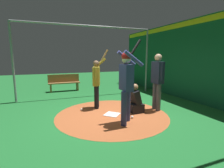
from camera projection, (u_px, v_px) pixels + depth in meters
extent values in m
plane|color=#1E6B2D|center=(112.00, 115.00, 5.19)|extent=(27.57, 27.57, 0.00)
cylinder|color=#AD562D|center=(112.00, 115.00, 5.19)|extent=(3.38, 3.38, 0.01)
cube|color=white|center=(112.00, 114.00, 5.18)|extent=(0.59, 0.59, 0.01)
cylinder|color=navy|center=(124.00, 109.00, 4.30)|extent=(0.15, 0.15, 0.89)
cylinder|color=navy|center=(128.00, 105.00, 4.63)|extent=(0.15, 0.15, 0.89)
cube|color=navy|center=(126.00, 77.00, 4.34)|extent=(0.22, 0.44, 0.67)
cylinder|color=navy|center=(134.00, 59.00, 4.12)|extent=(0.54, 0.09, 0.41)
cylinder|color=navy|center=(127.00, 58.00, 4.48)|extent=(0.54, 0.09, 0.41)
sphere|color=beige|center=(126.00, 59.00, 4.27)|extent=(0.23, 0.23, 0.23)
sphere|color=#A51414|center=(127.00, 57.00, 4.26)|extent=(0.26, 0.26, 0.26)
cylinder|color=black|center=(132.00, 53.00, 4.44)|extent=(0.54, 0.06, 0.73)
cube|color=black|center=(136.00, 108.00, 5.41)|extent=(0.40, 0.40, 0.28)
cube|color=black|center=(135.00, 97.00, 5.34)|extent=(0.30, 0.40, 0.46)
sphere|color=#9E704C|center=(135.00, 87.00, 5.28)|extent=(0.21, 0.21, 0.21)
cube|color=gray|center=(132.00, 87.00, 5.25)|extent=(0.03, 0.19, 0.19)
ellipsoid|color=brown|center=(128.00, 102.00, 5.20)|extent=(0.12, 0.28, 0.22)
cylinder|color=#4C4C51|center=(158.00, 97.00, 5.50)|extent=(0.15, 0.15, 0.89)
cylinder|color=#4C4C51|center=(155.00, 96.00, 5.69)|extent=(0.15, 0.15, 0.89)
cube|color=#1E2338|center=(158.00, 73.00, 5.47)|extent=(0.22, 0.42, 0.71)
cylinder|color=#1E2338|center=(162.00, 71.00, 5.27)|extent=(0.09, 0.09, 0.59)
cylinder|color=#1E2338|center=(154.00, 70.00, 5.64)|extent=(0.09, 0.09, 0.59)
sphere|color=tan|center=(158.00, 58.00, 5.39)|extent=(0.23, 0.23, 0.23)
cylinder|color=black|center=(96.00, 97.00, 5.72)|extent=(0.15, 0.15, 0.79)
cylinder|color=black|center=(97.00, 96.00, 5.92)|extent=(0.15, 0.15, 0.79)
cube|color=#A18927|center=(96.00, 76.00, 5.71)|extent=(0.35, 0.47, 0.62)
cylinder|color=#A18927|center=(96.00, 75.00, 5.50)|extent=(0.09, 0.09, 0.53)
cylinder|color=#A18927|center=(99.00, 63.00, 5.84)|extent=(0.46, 0.25, 0.41)
sphere|color=brown|center=(96.00, 64.00, 5.64)|extent=(0.20, 0.20, 0.20)
cylinder|color=olive|center=(102.00, 60.00, 5.82)|extent=(0.45, 0.22, 0.74)
cube|color=#145133|center=(203.00, 61.00, 6.24)|extent=(0.20, 11.57, 3.19)
cube|color=yellow|center=(204.00, 19.00, 5.97)|extent=(0.03, 11.34, 0.20)
cylinder|color=gray|center=(146.00, 61.00, 8.51)|extent=(0.08, 0.08, 3.05)
cylinder|color=gray|center=(13.00, 63.00, 6.38)|extent=(0.08, 0.08, 3.05)
cylinder|color=gray|center=(88.00, 26.00, 7.20)|extent=(5.88, 0.07, 0.07)
cube|color=olive|center=(64.00, 83.00, 8.65)|extent=(1.56, 0.36, 0.05)
cube|color=olive|center=(64.00, 78.00, 8.76)|extent=(1.56, 0.04, 0.40)
cube|color=olive|center=(77.00, 86.00, 8.93)|extent=(0.08, 0.32, 0.40)
cube|color=olive|center=(51.00, 88.00, 8.45)|extent=(0.08, 0.32, 0.40)
sphere|color=white|center=(81.00, 109.00, 5.55)|extent=(0.07, 0.07, 0.07)
sphere|color=white|center=(132.00, 117.00, 4.86)|extent=(0.07, 0.07, 0.07)
sphere|color=white|center=(127.00, 106.00, 5.94)|extent=(0.07, 0.07, 0.07)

